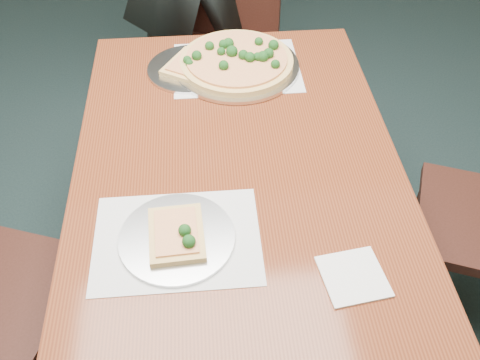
{
  "coord_description": "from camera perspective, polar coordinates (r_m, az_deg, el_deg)",
  "views": [
    {
      "loc": [
        0.03,
        -0.97,
        1.77
      ],
      "look_at": [
        0.12,
        0.02,
        0.75
      ],
      "focal_mm": 40.0,
      "sensor_mm": 36.0,
      "label": 1
    }
  ],
  "objects": [
    {
      "name": "slice_plate_near",
      "position": [
        1.29,
        -6.72,
        -5.98
      ],
      "size": [
        0.28,
        0.28,
        0.06
      ],
      "color": "silver",
      "rests_on": "dining_table"
    },
    {
      "name": "dining_table",
      "position": [
        1.49,
        0.0,
        -2.47
      ],
      "size": [
        0.9,
        1.5,
        0.75
      ],
      "color": "#562211",
      "rests_on": "ground"
    },
    {
      "name": "napkin",
      "position": [
        1.26,
        11.99,
        -10.03
      ],
      "size": [
        0.16,
        0.16,
        0.01
      ],
      "primitive_type": "cube",
      "rotation": [
        0.0,
        0.0,
        0.14
      ],
      "color": "white",
      "rests_on": "dining_table"
    },
    {
      "name": "placemat_near",
      "position": [
        1.3,
        -6.72,
        -6.29
      ],
      "size": [
        0.4,
        0.3,
        0.0
      ],
      "primitive_type": "cube",
      "color": "white",
      "rests_on": "dining_table"
    },
    {
      "name": "slice_plate_far",
      "position": [
        1.83,
        -5.44,
        11.91
      ],
      "size": [
        0.28,
        0.28,
        0.05
      ],
      "color": "silver",
      "rests_on": "dining_table"
    },
    {
      "name": "pizza_pan",
      "position": [
        1.83,
        -0.31,
        12.53
      ],
      "size": [
        0.42,
        0.42,
        0.07
      ],
      "color": "silver",
      "rests_on": "dining_table"
    },
    {
      "name": "chair_far",
      "position": [
        2.46,
        -1.3,
        14.88
      ],
      "size": [
        0.53,
        0.53,
        0.91
      ],
      "rotation": [
        0.0,
        0.0,
        -0.31
      ],
      "color": "black",
      "rests_on": "ground"
    },
    {
      "name": "ground",
      "position": [
        2.02,
        -3.32,
        -15.79
      ],
      "size": [
        8.0,
        8.0,
        0.0
      ],
      "primitive_type": "plane",
      "color": "black",
      "rests_on": "ground"
    },
    {
      "name": "placemat_main",
      "position": [
        1.84,
        -0.36,
        11.93
      ],
      "size": [
        0.42,
        0.32,
        0.0
      ],
      "primitive_type": "cube",
      "color": "white",
      "rests_on": "dining_table"
    }
  ]
}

